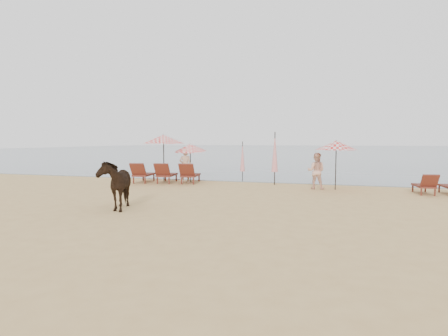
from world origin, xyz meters
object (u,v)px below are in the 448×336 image
object	(u,v)px
umbrella_open_left_b	(190,148)
umbrella_closed_right	(243,157)
umbrella_open_left_a	(164,139)
cow	(116,184)
umbrella_open_right	(336,145)
beachgoer_left	(185,166)
beachgoer_right_a	(316,171)
umbrella_closed_left	(275,152)
lounger_cluster_left	(166,173)

from	to	relation	value
umbrella_open_left_b	umbrella_closed_right	size ratio (longest dim) A/B	0.98
umbrella_open_left_a	cow	distance (m)	8.02
cow	umbrella_closed_right	bearing A→B (deg)	54.60
umbrella_open_right	beachgoer_left	bearing A→B (deg)	178.28
cow	beachgoer_right_a	size ratio (longest dim) A/B	1.15
umbrella_closed_right	beachgoer_right_a	world-z (taller)	umbrella_closed_right
umbrella_open_left_b	umbrella_open_right	bearing A→B (deg)	-8.09
umbrella_closed_left	umbrella_closed_right	world-z (taller)	umbrella_closed_left
umbrella_open_right	cow	distance (m)	9.58
lounger_cluster_left	umbrella_closed_right	xyz separation A→B (m)	(3.50, 2.08, 0.81)
lounger_cluster_left	beachgoer_left	size ratio (longest dim) A/B	2.02
umbrella_open_left_a	umbrella_closed_right	distance (m)	4.27
umbrella_open_left_a	beachgoer_right_a	distance (m)	8.02
umbrella_open_right	beachgoer_left	size ratio (longest dim) A/B	1.26
umbrella_closed_right	beachgoer_right_a	distance (m)	4.56
umbrella_open_left_a	umbrella_open_right	distance (m)	8.73
umbrella_open_left_a	umbrella_closed_right	xyz separation A→B (m)	(3.90, 1.46, -0.93)
umbrella_open_left_b	umbrella_closed_right	distance (m)	2.81
umbrella_closed_left	umbrella_open_right	bearing A→B (deg)	-21.02
umbrella_open_left_a	umbrella_open_right	world-z (taller)	umbrella_open_left_a
lounger_cluster_left	umbrella_open_left_a	bearing A→B (deg)	113.41
umbrella_open_right	cow	bearing A→B (deg)	-130.81
beachgoer_left	beachgoer_right_a	bearing A→B (deg)	162.26
umbrella_open_left_b	beachgoer_left	distance (m)	1.03
umbrella_closed_left	cow	xyz separation A→B (m)	(-3.74, -7.94, -0.80)
beachgoer_right_a	lounger_cluster_left	bearing A→B (deg)	3.89
beachgoer_left	beachgoer_right_a	distance (m)	6.59
umbrella_closed_left	beachgoer_right_a	xyz separation A→B (m)	(2.04, -1.08, -0.78)
umbrella_open_left_b	beachgoer_right_a	distance (m)	6.62
umbrella_open_left_a	umbrella_open_right	bearing A→B (deg)	1.18
umbrella_closed_left	cow	distance (m)	8.81
umbrella_closed_right	beachgoer_left	xyz separation A→B (m)	(-2.61, -1.60, -0.44)
lounger_cluster_left	umbrella_open_left_b	bearing A→B (deg)	33.17
umbrella_closed_left	umbrella_closed_right	xyz separation A→B (m)	(-1.91, 1.14, -0.29)
lounger_cluster_left	umbrella_closed_left	xyz separation A→B (m)	(5.41, 0.95, 1.10)
umbrella_open_left_a	umbrella_closed_left	bearing A→B (deg)	9.50
lounger_cluster_left	umbrella_open_right	size ratio (longest dim) A/B	1.60
umbrella_open_left_b	cow	distance (m)	8.00
umbrella_closed_right	cow	xyz separation A→B (m)	(-1.83, -9.08, -0.51)
umbrella_closed_left	lounger_cluster_left	bearing A→B (deg)	-170.09
umbrella_open_left_b	cow	size ratio (longest dim) A/B	1.11
umbrella_open_left_b	umbrella_closed_right	world-z (taller)	umbrella_closed_right
umbrella_open_left_a	umbrella_open_left_b	xyz separation A→B (m)	(1.39, 0.29, -0.44)
lounger_cluster_left	beachgoer_right_a	distance (m)	7.46
umbrella_closed_left	beachgoer_left	world-z (taller)	umbrella_closed_left
beachgoer_left	lounger_cluster_left	bearing A→B (deg)	16.28
umbrella_open_left_b	umbrella_closed_left	distance (m)	4.43
umbrella_open_left_b	umbrella_closed_left	bearing A→B (deg)	0.69
umbrella_closed_left	umbrella_open_left_b	bearing A→B (deg)	-179.57
lounger_cluster_left	beachgoer_left	distance (m)	1.07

